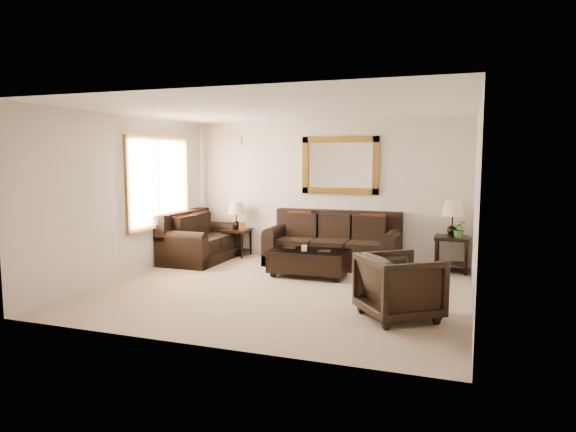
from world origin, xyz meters
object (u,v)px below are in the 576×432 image
at_px(end_table_left, 237,221).
at_px(loveseat, 198,243).
at_px(sofa, 333,246).
at_px(coffee_table, 309,260).
at_px(armchair, 400,283).
at_px(end_table_right, 452,225).

bearing_deg(end_table_left, loveseat, -128.15).
bearing_deg(end_table_left, sofa, -5.11).
relative_size(sofa, end_table_left, 2.19).
xyz_separation_m(coffee_table, armchair, (1.74, -1.81, 0.17)).
bearing_deg(armchair, end_table_right, -46.27).
height_order(coffee_table, armchair, armchair).
height_order(loveseat, armchair, loveseat).
relative_size(end_table_right, coffee_table, 0.95).
xyz_separation_m(sofa, end_table_left, (-2.07, 0.19, 0.36)).
bearing_deg(coffee_table, loveseat, 165.79).
xyz_separation_m(sofa, armchair, (1.59, -2.86, 0.09)).
distance_m(loveseat, end_table_right, 4.75).
distance_m(sofa, coffee_table, 1.07).
bearing_deg(sofa, armchair, -61.00).
distance_m(end_table_right, armchair, 3.08).
height_order(loveseat, end_table_left, end_table_left).
bearing_deg(armchair, end_table_left, 13.57).
bearing_deg(loveseat, sofa, -79.64).
bearing_deg(armchair, sofa, -7.63).
relative_size(sofa, end_table_right, 1.93).
relative_size(sofa, coffee_table, 1.83).
bearing_deg(coffee_table, armchair, -46.88).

